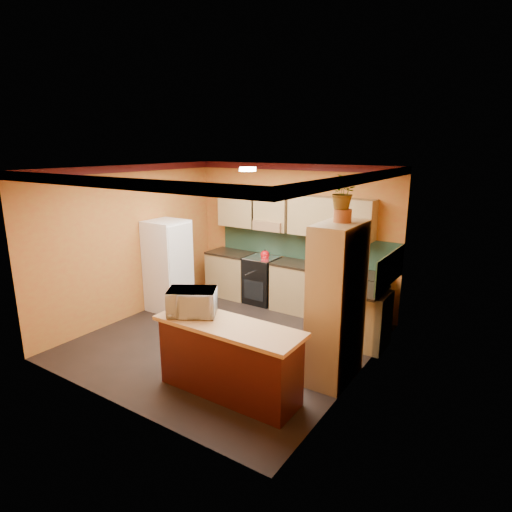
{
  "coord_description": "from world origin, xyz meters",
  "views": [
    {
      "loc": [
        3.81,
        -4.97,
        3.01
      ],
      "look_at": [
        0.25,
        0.45,
        1.34
      ],
      "focal_mm": 30.0,
      "sensor_mm": 36.0,
      "label": 1
    }
  ],
  "objects_px": {
    "base_cabinets_back": "(290,286)",
    "breakfast_bar": "(229,361)",
    "fridge": "(168,266)",
    "pantry": "(337,303)",
    "microwave": "(192,302)",
    "stove": "(262,280)"
  },
  "relations": [
    {
      "from": "base_cabinets_back",
      "to": "pantry",
      "type": "height_order",
      "value": "pantry"
    },
    {
      "from": "stove",
      "to": "pantry",
      "type": "xyz_separation_m",
      "value": [
        2.34,
        -1.89,
        0.59
      ]
    },
    {
      "from": "microwave",
      "to": "breakfast_bar",
      "type": "bearing_deg",
      "value": -31.32
    },
    {
      "from": "base_cabinets_back",
      "to": "breakfast_bar",
      "type": "bearing_deg",
      "value": -75.26
    },
    {
      "from": "stove",
      "to": "pantry",
      "type": "relative_size",
      "value": 0.43
    },
    {
      "from": "base_cabinets_back",
      "to": "stove",
      "type": "height_order",
      "value": "stove"
    },
    {
      "from": "breakfast_bar",
      "to": "microwave",
      "type": "xyz_separation_m",
      "value": [
        -0.57,
        0.0,
        0.66
      ]
    },
    {
      "from": "fridge",
      "to": "pantry",
      "type": "xyz_separation_m",
      "value": [
        3.6,
        -0.61,
        0.2
      ]
    },
    {
      "from": "fridge",
      "to": "breakfast_bar",
      "type": "height_order",
      "value": "fridge"
    },
    {
      "from": "stove",
      "to": "pantry",
      "type": "bearing_deg",
      "value": -38.96
    },
    {
      "from": "fridge",
      "to": "pantry",
      "type": "distance_m",
      "value": 3.66
    },
    {
      "from": "pantry",
      "to": "breakfast_bar",
      "type": "distance_m",
      "value": 1.55
    },
    {
      "from": "fridge",
      "to": "breakfast_bar",
      "type": "distance_m",
      "value": 3.18
    },
    {
      "from": "base_cabinets_back",
      "to": "breakfast_bar",
      "type": "relative_size",
      "value": 2.03
    },
    {
      "from": "fridge",
      "to": "pantry",
      "type": "height_order",
      "value": "pantry"
    },
    {
      "from": "base_cabinets_back",
      "to": "microwave",
      "type": "height_order",
      "value": "microwave"
    },
    {
      "from": "pantry",
      "to": "stove",
      "type": "bearing_deg",
      "value": 141.04
    },
    {
      "from": "breakfast_bar",
      "to": "microwave",
      "type": "distance_m",
      "value": 0.87
    },
    {
      "from": "pantry",
      "to": "microwave",
      "type": "xyz_separation_m",
      "value": [
        -1.5,
        -1.07,
        0.05
      ]
    },
    {
      "from": "stove",
      "to": "base_cabinets_back",
      "type": "bearing_deg",
      "value": 0.0
    },
    {
      "from": "breakfast_bar",
      "to": "microwave",
      "type": "relative_size",
      "value": 3.0
    },
    {
      "from": "base_cabinets_back",
      "to": "microwave",
      "type": "bearing_deg",
      "value": -85.86
    }
  ]
}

